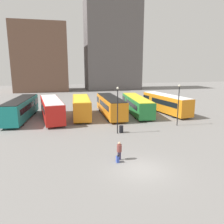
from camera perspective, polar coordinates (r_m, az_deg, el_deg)
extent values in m
plane|color=slate|center=(17.67, 7.72, -14.73)|extent=(160.00, 160.00, 0.00)
cube|color=brown|center=(73.65, -18.09, 13.29)|extent=(16.03, 11.21, 20.49)
cube|color=#5B5656|center=(75.84, 0.08, 16.89)|extent=(17.80, 10.50, 28.61)
cube|color=#19847F|center=(35.22, -22.69, 0.84)|extent=(3.89, 12.16, 2.69)
cube|color=black|center=(39.83, -20.88, 2.68)|extent=(2.81, 2.47, 1.02)
cube|color=black|center=(34.15, -23.21, 1.04)|extent=(3.43, 7.89, 0.81)
cube|color=black|center=(35.00, -22.87, 3.06)|extent=(3.67, 11.90, 0.08)
cylinder|color=black|center=(38.94, -21.13, 0.31)|extent=(2.54, 1.37, 1.10)
cylinder|color=black|center=(31.98, -24.28, -2.38)|extent=(2.54, 1.37, 1.10)
cube|color=red|center=(33.75, -15.48, 0.84)|extent=(3.86, 11.28, 2.70)
cube|color=black|center=(38.15, -16.14, 2.57)|extent=(2.81, 2.33, 1.03)
cube|color=black|center=(32.72, -15.35, 1.10)|extent=(3.41, 7.33, 0.81)
cube|color=white|center=(33.52, -15.61, 3.17)|extent=(3.63, 11.03, 0.08)
cylinder|color=black|center=(37.32, -15.87, 0.09)|extent=(2.54, 1.26, 0.97)
cylinder|color=black|center=(30.66, -14.77, -2.40)|extent=(2.54, 1.26, 0.97)
cube|color=orange|center=(34.23, -8.01, 1.33)|extent=(3.13, 9.55, 2.70)
cube|color=black|center=(37.97, -8.23, 2.90)|extent=(2.67, 1.90, 1.03)
cube|color=black|center=(33.34, -7.98, 1.64)|extent=(2.94, 6.17, 0.81)
cube|color=yellow|center=(34.00, -8.08, 3.64)|extent=(2.92, 9.35, 0.08)
cylinder|color=black|center=(37.31, -8.12, 0.45)|extent=(2.48, 1.16, 1.00)
cylinder|color=black|center=(31.61, -7.77, -1.65)|extent=(2.48, 1.16, 1.00)
cube|color=orange|center=(35.12, -0.39, 1.67)|extent=(2.70, 11.58, 2.62)
cube|color=black|center=(39.64, -1.87, 3.34)|extent=(2.62, 2.15, 1.00)
cube|color=black|center=(34.07, -0.01, 1.90)|extent=(2.68, 7.43, 0.79)
cube|color=black|center=(34.91, -0.39, 3.85)|extent=(2.49, 11.35, 0.08)
cylinder|color=black|center=(38.77, -1.53, 1.03)|extent=(2.47, 1.06, 1.03)
cylinder|color=black|center=(31.93, 1.01, -1.37)|extent=(2.47, 1.06, 1.03)
cube|color=#237A38|center=(36.93, 6.48, 1.91)|extent=(3.62, 12.46, 2.42)
cube|color=black|center=(41.70, 4.74, 3.53)|extent=(2.72, 2.48, 0.92)
cube|color=black|center=(35.83, 6.93, 2.07)|extent=(3.23, 8.06, 0.73)
cube|color=yellow|center=(36.73, 6.52, 3.83)|extent=(3.40, 12.19, 0.08)
cylinder|color=black|center=(40.74, 5.10, 1.47)|extent=(2.46, 1.16, 0.95)
cylinder|color=black|center=(33.54, 8.07, -0.91)|extent=(2.46, 1.16, 0.95)
cube|color=orange|center=(38.24, 13.91, 2.24)|extent=(3.94, 11.31, 2.70)
cube|color=black|center=(41.91, 10.34, 3.70)|extent=(2.71, 2.36, 1.02)
cube|color=black|center=(37.39, 14.82, 2.50)|extent=(3.41, 7.36, 0.81)
cube|color=white|center=(38.03, 14.02, 4.30)|extent=(3.72, 11.06, 0.08)
cylinder|color=black|center=(41.22, 11.08, 1.50)|extent=(2.43, 1.38, 1.06)
cylinder|color=black|center=(35.76, 17.00, -0.41)|extent=(2.43, 1.38, 1.06)
cylinder|color=#382D4C|center=(19.04, 1.67, -11.36)|extent=(0.15, 0.15, 0.74)
cylinder|color=#382D4C|center=(19.08, 2.15, -11.32)|extent=(0.15, 0.15, 0.74)
cylinder|color=brown|center=(18.79, 1.92, -9.41)|extent=(0.43, 0.43, 0.64)
sphere|color=tan|center=(18.64, 1.93, -8.16)|extent=(0.24, 0.24, 0.24)
cube|color=#334CB2|center=(18.65, 1.48, -12.27)|extent=(0.23, 0.40, 0.50)
cube|color=black|center=(18.38, 1.59, -11.42)|extent=(0.12, 0.03, 0.22)
cylinder|color=black|center=(30.21, 16.91, 1.45)|extent=(0.12, 0.12, 5.28)
sphere|color=beige|center=(29.85, 17.23, 6.59)|extent=(0.28, 0.28, 0.28)
cylinder|color=black|center=(25.47, 1.45, 0.11)|extent=(0.12, 0.12, 5.32)
sphere|color=beige|center=(25.05, 1.49, 6.26)|extent=(0.28, 0.28, 0.28)
cylinder|color=black|center=(26.38, 2.42, -4.48)|extent=(0.52, 0.52, 0.85)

